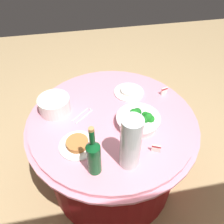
# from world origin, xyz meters

# --- Properties ---
(ground_plane) EXTENTS (6.00, 6.00, 0.00)m
(ground_plane) POSITION_xyz_m (0.00, 0.00, 0.00)
(ground_plane) COLOR tan
(buffet_table) EXTENTS (1.16, 1.16, 0.74)m
(buffet_table) POSITION_xyz_m (0.00, 0.00, 0.38)
(buffet_table) COLOR maroon
(buffet_table) RESTS_ON ground_plane
(broccoli_bowl) EXTENTS (0.28, 0.28, 0.11)m
(broccoli_bowl) POSITION_xyz_m (-0.15, 0.09, 0.78)
(broccoli_bowl) COLOR white
(broccoli_bowl) RESTS_ON buffet_table
(plate_stack) EXTENTS (0.21, 0.21, 0.11)m
(plate_stack) POSITION_xyz_m (0.37, -0.13, 0.80)
(plate_stack) COLOR white
(plate_stack) RESTS_ON buffet_table
(wine_bottle) EXTENTS (0.07, 0.07, 0.34)m
(wine_bottle) POSITION_xyz_m (0.17, 0.37, 0.87)
(wine_bottle) COLOR #0D4F23
(wine_bottle) RESTS_ON buffet_table
(decorative_fruit_vase) EXTENTS (0.11, 0.11, 0.34)m
(decorative_fruit_vase) POSITION_xyz_m (-0.03, 0.36, 0.90)
(decorative_fruit_vase) COLOR silver
(decorative_fruit_vase) RESTS_ON buffet_table
(serving_tongs) EXTENTS (0.15, 0.14, 0.01)m
(serving_tongs) POSITION_xyz_m (0.19, -0.05, 0.74)
(serving_tongs) COLOR silver
(serving_tongs) RESTS_ON buffet_table
(food_plate_rice) EXTENTS (0.22, 0.22, 0.03)m
(food_plate_rice) POSITION_xyz_m (-0.17, -0.23, 0.75)
(food_plate_rice) COLOR white
(food_plate_rice) RESTS_ON buffet_table
(food_plate_peanuts) EXTENTS (0.22, 0.22, 0.04)m
(food_plate_peanuts) POSITION_xyz_m (0.24, 0.20, 0.76)
(food_plate_peanuts) COLOR white
(food_plate_peanuts) RESTS_ON buffet_table
(label_placard_front) EXTENTS (0.05, 0.02, 0.05)m
(label_placard_front) POSITION_xyz_m (-0.43, -0.17, 0.77)
(label_placard_front) COLOR white
(label_placard_front) RESTS_ON buffet_table
(label_placard_mid) EXTENTS (0.05, 0.03, 0.05)m
(label_placard_mid) POSITION_xyz_m (-0.20, 0.32, 0.77)
(label_placard_mid) COLOR white
(label_placard_mid) RESTS_ON buffet_table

